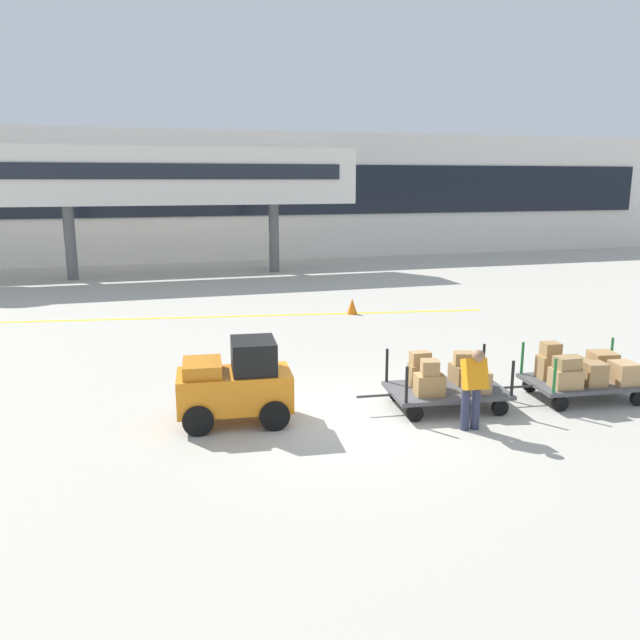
% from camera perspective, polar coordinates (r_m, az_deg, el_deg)
% --- Properties ---
extents(ground_plane, '(120.00, 120.00, 0.00)m').
position_cam_1_polar(ground_plane, '(12.31, 2.58, -8.83)').
color(ground_plane, '#B2ADA0').
extents(apron_lead_line, '(17.34, 2.93, 0.01)m').
position_cam_1_polar(apron_lead_line, '(21.46, -8.27, 0.32)').
color(apron_lead_line, yellow).
rests_on(apron_lead_line, ground_plane).
extents(terminal_building, '(59.01, 2.51, 7.13)m').
position_cam_1_polar(terminal_building, '(37.03, -10.56, 10.86)').
color(terminal_building, silver).
rests_on(terminal_building, ground_plane).
extents(jet_bridge, '(19.23, 3.00, 5.94)m').
position_cam_1_polar(jet_bridge, '(30.85, -16.30, 12.22)').
color(jet_bridge, silver).
rests_on(jet_bridge, ground_plane).
extents(baggage_tug, '(2.20, 1.41, 1.58)m').
position_cam_1_polar(baggage_tug, '(12.00, -7.53, -5.68)').
color(baggage_tug, orange).
rests_on(baggage_tug, ground_plane).
extents(baggage_cart_lead, '(3.06, 1.62, 1.10)m').
position_cam_1_polar(baggage_cart_lead, '(12.94, 11.23, -5.47)').
color(baggage_cart_lead, '#4C4C4F').
rests_on(baggage_cart_lead, ground_plane).
extents(baggage_cart_middle, '(3.06, 1.62, 1.16)m').
position_cam_1_polar(baggage_cart_middle, '(14.28, 22.55, -4.41)').
color(baggage_cart_middle, '#4C4C4F').
rests_on(baggage_cart_middle, ground_plane).
extents(baggage_handler, '(0.44, 0.46, 1.56)m').
position_cam_1_polar(baggage_handler, '(11.77, 13.60, -5.72)').
color(baggage_handler, '#2D334C').
rests_on(baggage_handler, ground_plane).
extents(safety_cone_near, '(0.36, 0.36, 0.55)m').
position_cam_1_polar(safety_cone_near, '(21.63, 2.90, 1.26)').
color(safety_cone_near, orange).
rests_on(safety_cone_near, ground_plane).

